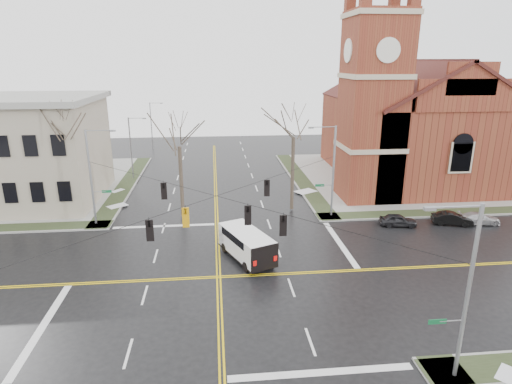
{
  "coord_description": "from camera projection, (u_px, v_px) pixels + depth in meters",
  "views": [
    {
      "loc": [
        -0.08,
        -28.0,
        15.13
      ],
      "look_at": [
        3.34,
        6.0,
        4.53
      ],
      "focal_mm": 30.0,
      "sensor_mm": 36.0,
      "label": 1
    }
  ],
  "objects": [
    {
      "name": "parked_car_c",
      "position": [
        479.0,
        218.0,
        41.03
      ],
      "size": [
        3.98,
        2.03,
        1.1
      ],
      "primitive_type": "imported",
      "rotation": [
        0.0,
        0.0,
        1.44
      ],
      "color": "#B6B6B9",
      "rests_on": "ground"
    },
    {
      "name": "signal_pole_nw",
      "position": [
        92.0,
        175.0,
        39.48
      ],
      "size": [
        2.75,
        0.22,
        9.0
      ],
      "color": "gray",
      "rests_on": "ground"
    },
    {
      "name": "tree_nw_near",
      "position": [
        179.0,
        142.0,
        40.82
      ],
      "size": [
        4.0,
        4.0,
        10.53
      ],
      "color": "#322720",
      "rests_on": "ground"
    },
    {
      "name": "civic_building_a",
      "position": [
        11.0,
        152.0,
        46.38
      ],
      "size": [
        18.0,
        14.0,
        11.0
      ],
      "primitive_type": "cube",
      "color": "gray",
      "rests_on": "ground"
    },
    {
      "name": "road_markings",
      "position": [
        219.0,
        277.0,
        31.1
      ],
      "size": [
        100.0,
        100.0,
        0.01
      ],
      "color": "gold",
      "rests_on": "ground"
    },
    {
      "name": "ground",
      "position": [
        219.0,
        277.0,
        31.1
      ],
      "size": [
        120.0,
        120.0,
        0.0
      ],
      "primitive_type": "plane",
      "color": "black",
      "rests_on": "ground"
    },
    {
      "name": "streetlight_north_a",
      "position": [
        132.0,
        146.0,
        55.37
      ],
      "size": [
        2.3,
        0.2,
        8.0
      ],
      "color": "gray",
      "rests_on": "ground"
    },
    {
      "name": "cargo_van",
      "position": [
        245.0,
        242.0,
        33.79
      ],
      "size": [
        4.41,
        6.32,
        2.26
      ],
      "rotation": [
        0.0,
        0.0,
        0.4
      ],
      "color": "white",
      "rests_on": "ground"
    },
    {
      "name": "span_wires",
      "position": [
        216.0,
        196.0,
        29.27
      ],
      "size": [
        23.02,
        23.02,
        0.03
      ],
      "color": "black",
      "rests_on": "ground"
    },
    {
      "name": "parked_car_a",
      "position": [
        398.0,
        220.0,
        40.49
      ],
      "size": [
        3.64,
        2.0,
        1.17
      ],
      "primitive_type": "imported",
      "rotation": [
        0.0,
        0.0,
        1.39
      ],
      "color": "black",
      "rests_on": "ground"
    },
    {
      "name": "streetlight_north_b",
      "position": [
        152.0,
        124.0,
        74.38
      ],
      "size": [
        2.3,
        0.2,
        8.0
      ],
      "color": "gray",
      "rests_on": "ground"
    },
    {
      "name": "traffic_signals",
      "position": [
        217.0,
        210.0,
        28.86
      ],
      "size": [
        8.21,
        8.26,
        1.3
      ],
      "color": "black",
      "rests_on": "ground"
    },
    {
      "name": "church",
      "position": [
        408.0,
        114.0,
        54.52
      ],
      "size": [
        24.28,
        27.48,
        27.5
      ],
      "color": "maroon",
      "rests_on": "ground"
    },
    {
      "name": "tree_nw_far",
      "position": [
        69.0,
        131.0,
        39.84
      ],
      "size": [
        4.0,
        4.0,
        12.17
      ],
      "color": "#322720",
      "rests_on": "ground"
    },
    {
      "name": "sidewalks",
      "position": [
        219.0,
        276.0,
        31.08
      ],
      "size": [
        80.0,
        80.0,
        0.17
      ],
      "color": "gray",
      "rests_on": "ground"
    },
    {
      "name": "signal_pole_se",
      "position": [
        465.0,
        289.0,
        19.79
      ],
      "size": [
        2.75,
        0.22,
        9.0
      ],
      "color": "gray",
      "rests_on": "ground"
    },
    {
      "name": "parked_car_b",
      "position": [
        452.0,
        219.0,
        40.8
      ],
      "size": [
        3.9,
        2.29,
        1.21
      ],
      "primitive_type": "imported",
      "rotation": [
        0.0,
        0.0,
        1.28
      ],
      "color": "black",
      "rests_on": "ground"
    },
    {
      "name": "signal_pole_ne",
      "position": [
        332.0,
        169.0,
        41.65
      ],
      "size": [
        2.75,
        0.22,
        9.0
      ],
      "color": "gray",
      "rests_on": "ground"
    },
    {
      "name": "tree_ne",
      "position": [
        294.0,
        132.0,
        42.54
      ],
      "size": [
        4.0,
        4.0,
        11.32
      ],
      "color": "#322720",
      "rests_on": "ground"
    }
  ]
}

